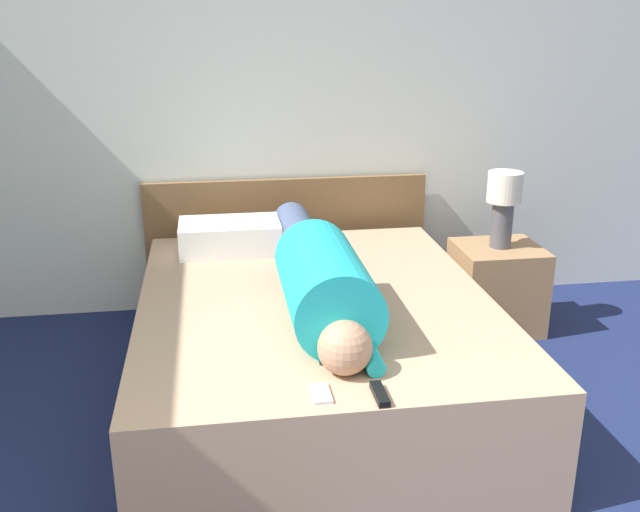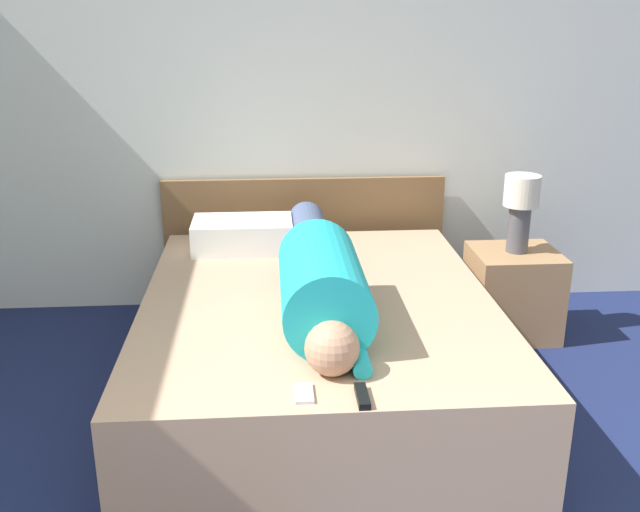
{
  "view_description": "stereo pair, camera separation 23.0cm",
  "coord_description": "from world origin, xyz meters",
  "px_view_note": "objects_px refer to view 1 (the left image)",
  "views": [
    {
      "loc": [
        -0.33,
        -0.74,
        1.76
      ],
      "look_at": [
        0.11,
        2.12,
        0.77
      ],
      "focal_mm": 40.0,
      "sensor_mm": 36.0,
      "label": 1
    },
    {
      "loc": [
        -0.1,
        -0.77,
        1.76
      ],
      "look_at": [
        0.11,
        2.12,
        0.77
      ],
      "focal_mm": 40.0,
      "sensor_mm": 36.0,
      "label": 2
    }
  ],
  "objects_px": {
    "bed": "(315,347)",
    "pillow_near_headboard": "(230,237)",
    "cell_phone": "(322,394)",
    "nightstand": "(496,287)",
    "table_lamp": "(504,201)",
    "person_lying": "(319,275)",
    "tv_remote": "(380,394)"
  },
  "relations": [
    {
      "from": "bed",
      "to": "cell_phone",
      "type": "relative_size",
      "value": 15.57
    },
    {
      "from": "bed",
      "to": "cell_phone",
      "type": "xyz_separation_m",
      "value": [
        -0.11,
        -0.89,
        0.26
      ]
    },
    {
      "from": "person_lying",
      "to": "cell_phone",
      "type": "height_order",
      "value": "person_lying"
    },
    {
      "from": "person_lying",
      "to": "nightstand",
      "type": "bearing_deg",
      "value": 33.02
    },
    {
      "from": "nightstand",
      "to": "person_lying",
      "type": "relative_size",
      "value": 0.28
    },
    {
      "from": "person_lying",
      "to": "tv_remote",
      "type": "xyz_separation_m",
      "value": [
        0.09,
        -0.81,
        -0.14
      ]
    },
    {
      "from": "pillow_near_headboard",
      "to": "cell_phone",
      "type": "relative_size",
      "value": 4.18
    },
    {
      "from": "person_lying",
      "to": "pillow_near_headboard",
      "type": "relative_size",
      "value": 3.32
    },
    {
      "from": "person_lying",
      "to": "bed",
      "type": "bearing_deg",
      "value": 90.57
    },
    {
      "from": "bed",
      "to": "tv_remote",
      "type": "height_order",
      "value": "tv_remote"
    },
    {
      "from": "table_lamp",
      "to": "cell_phone",
      "type": "height_order",
      "value": "table_lamp"
    },
    {
      "from": "table_lamp",
      "to": "cell_phone",
      "type": "distance_m",
      "value": 1.99
    },
    {
      "from": "bed",
      "to": "cell_phone",
      "type": "height_order",
      "value": "cell_phone"
    },
    {
      "from": "bed",
      "to": "cell_phone",
      "type": "distance_m",
      "value": 0.93
    },
    {
      "from": "cell_phone",
      "to": "nightstand",
      "type": "bearing_deg",
      "value": 50.26
    },
    {
      "from": "table_lamp",
      "to": "cell_phone",
      "type": "xyz_separation_m",
      "value": [
        -1.26,
        -1.52,
        -0.24
      ]
    },
    {
      "from": "person_lying",
      "to": "cell_phone",
      "type": "relative_size",
      "value": 13.87
    },
    {
      "from": "nightstand",
      "to": "pillow_near_headboard",
      "type": "distance_m",
      "value": 1.56
    },
    {
      "from": "bed",
      "to": "nightstand",
      "type": "distance_m",
      "value": 1.32
    },
    {
      "from": "cell_phone",
      "to": "pillow_near_headboard",
      "type": "bearing_deg",
      "value": 99.03
    },
    {
      "from": "pillow_near_headboard",
      "to": "person_lying",
      "type": "bearing_deg",
      "value": -66.67
    },
    {
      "from": "bed",
      "to": "person_lying",
      "type": "bearing_deg",
      "value": -89.43
    },
    {
      "from": "person_lying",
      "to": "tv_remote",
      "type": "distance_m",
      "value": 0.83
    },
    {
      "from": "bed",
      "to": "table_lamp",
      "type": "relative_size",
      "value": 4.68
    },
    {
      "from": "nightstand",
      "to": "cell_phone",
      "type": "height_order",
      "value": "cell_phone"
    },
    {
      "from": "bed",
      "to": "pillow_near_headboard",
      "type": "distance_m",
      "value": 0.88
    },
    {
      "from": "bed",
      "to": "person_lying",
      "type": "distance_m",
      "value": 0.43
    },
    {
      "from": "bed",
      "to": "table_lamp",
      "type": "distance_m",
      "value": 1.41
    },
    {
      "from": "person_lying",
      "to": "pillow_near_headboard",
      "type": "xyz_separation_m",
      "value": [
        -0.36,
        0.84,
        -0.07
      ]
    },
    {
      "from": "nightstand",
      "to": "table_lamp",
      "type": "relative_size",
      "value": 1.15
    },
    {
      "from": "bed",
      "to": "table_lamp",
      "type": "bearing_deg",
      "value": 28.68
    },
    {
      "from": "person_lying",
      "to": "table_lamp",
      "type": "bearing_deg",
      "value": 33.02
    }
  ]
}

